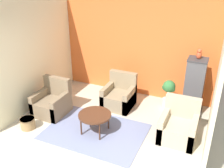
# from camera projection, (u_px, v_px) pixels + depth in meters

# --- Properties ---
(ground_plane) EXTENTS (20.00, 20.00, 0.00)m
(ground_plane) POSITION_uv_depth(u_px,v_px,m) (77.00, 164.00, 4.68)
(ground_plane) COLOR beige
(ground_plane) RESTS_ON ground
(wall_back_accent) EXTENTS (4.38, 0.06, 2.76)m
(wall_back_accent) POSITION_uv_depth(u_px,v_px,m) (137.00, 47.00, 6.81)
(wall_back_accent) COLOR orange
(wall_back_accent) RESTS_ON ground_plane
(wall_left) EXTENTS (0.06, 3.25, 2.76)m
(wall_left) POSITION_uv_depth(u_px,v_px,m) (33.00, 54.00, 6.24)
(wall_left) COLOR beige
(wall_left) RESTS_ON ground_plane
(wall_right) EXTENTS (0.06, 3.25, 2.76)m
(wall_right) POSITION_uv_depth(u_px,v_px,m) (218.00, 84.00, 4.65)
(wall_right) COLOR beige
(wall_right) RESTS_ON ground_plane
(area_rug) EXTENTS (2.19, 1.55, 0.01)m
(area_rug) POSITION_uv_depth(u_px,v_px,m) (95.00, 131.00, 5.60)
(area_rug) COLOR slate
(area_rug) RESTS_ON ground_plane
(coffee_table) EXTENTS (0.72, 0.72, 0.46)m
(coffee_table) POSITION_uv_depth(u_px,v_px,m) (95.00, 116.00, 5.43)
(coffee_table) COLOR #472819
(coffee_table) RESTS_ON ground_plane
(armchair_left) EXTENTS (0.74, 0.77, 0.88)m
(armchair_left) POSITION_uv_depth(u_px,v_px,m) (52.00, 103.00, 6.23)
(armchair_left) COLOR #7A664C
(armchair_left) RESTS_ON ground_plane
(armchair_right) EXTENTS (0.74, 0.77, 0.88)m
(armchair_right) POSITION_uv_depth(u_px,v_px,m) (179.00, 127.00, 5.29)
(armchair_right) COLOR tan
(armchair_right) RESTS_ON ground_plane
(armchair_middle) EXTENTS (0.74, 0.77, 0.88)m
(armchair_middle) POSITION_uv_depth(u_px,v_px,m) (119.00, 96.00, 6.55)
(armchair_middle) COLOR #8E7A5B
(armchair_middle) RESTS_ON ground_plane
(birdcage) EXTENTS (0.53, 0.53, 1.44)m
(birdcage) POSITION_uv_depth(u_px,v_px,m) (194.00, 88.00, 6.05)
(birdcage) COLOR #353539
(birdcage) RESTS_ON ground_plane
(parrot) EXTENTS (0.12, 0.21, 0.25)m
(parrot) POSITION_uv_depth(u_px,v_px,m) (199.00, 54.00, 5.69)
(parrot) COLOR #D14C2D
(parrot) RESTS_ON birdcage
(potted_plant) EXTENTS (0.35, 0.32, 0.78)m
(potted_plant) POSITION_uv_depth(u_px,v_px,m) (168.00, 92.00, 6.39)
(potted_plant) COLOR beige
(potted_plant) RESTS_ON ground_plane
(wicker_basket) EXTENTS (0.34, 0.34, 0.25)m
(wicker_basket) POSITION_uv_depth(u_px,v_px,m) (28.00, 123.00, 5.68)
(wicker_basket) COLOR #A37F51
(wicker_basket) RESTS_ON ground_plane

